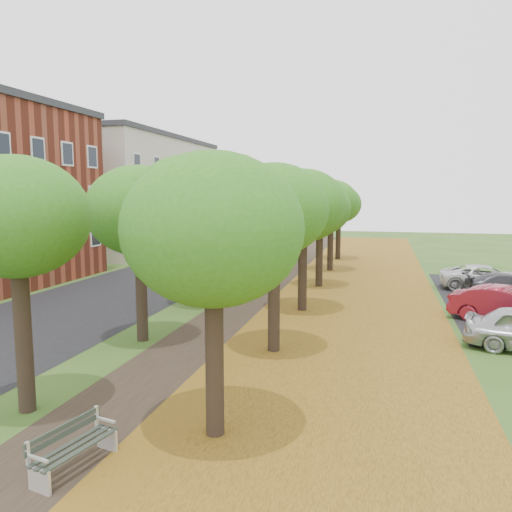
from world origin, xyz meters
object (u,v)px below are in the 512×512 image
Objects in this scene: car_grey at (509,286)px; car_white at (487,278)px; bench at (73,447)px; car_red at (507,305)px.

car_white reaches higher than car_grey.
car_grey is 2.13m from car_white.
car_red reaches higher than bench.
bench is at bearing 154.14° from car_white.
bench is 22.49m from car_grey.
bench is 17.41m from car_red.
car_red is 1.05× the size of car_grey.
car_white is at bearing 18.20° from car_red.
car_red reaches higher than car_grey.
bench is 0.45× the size of car_grey.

